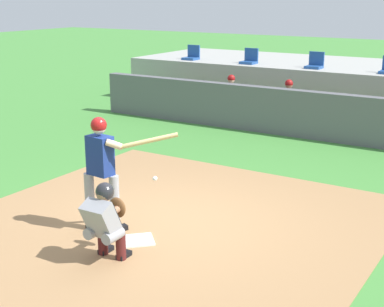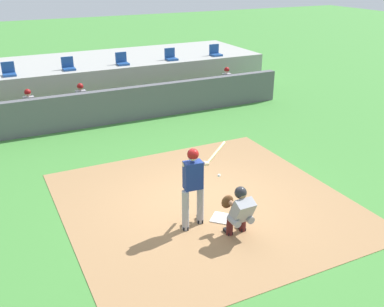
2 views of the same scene
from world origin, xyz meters
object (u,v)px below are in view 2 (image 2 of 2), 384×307
Objects in this scene: dugout_player_0 at (30,108)px; stadium_seat_1 at (9,72)px; home_plate at (222,218)px; stadium_seat_4 at (171,57)px; batter_at_plate at (194,183)px; catcher_crouched at (239,210)px; dugout_player_2 at (228,83)px; stadium_seat_2 at (68,66)px; stadium_seat_5 at (215,52)px; dugout_player_1 at (82,101)px; stadium_seat_3 at (122,61)px.

dugout_player_0 is 2.24m from stadium_seat_1.
stadium_seat_4 is at bearing 72.29° from home_plate.
catcher_crouched is (0.66, -0.73, -0.43)m from batter_at_plate.
stadium_seat_2 reaches higher than dugout_player_2.
catcher_crouched is 1.06× the size of dugout_player_2.
dugout_player_2 is 2.27m from stadium_seat_5.
stadium_seat_3 is at bearing 42.94° from dugout_player_1.
stadium_seat_5 is at bearing 76.03° from dugout_player_2.
home_plate is 8.66m from dugout_player_0.
dugout_player_0 and dugout_player_2 have the same top height.
dugout_player_1 is at bearing 180.00° from dugout_player_2.
dugout_player_1 is at bearing -137.06° from stadium_seat_3.
batter_at_plate is 1.30× the size of catcher_crouched.
catcher_crouched is 8.91m from dugout_player_1.
dugout_player_1 is 1.00× the size of dugout_player_2.
home_plate is at bearing -3.46° from batter_at_plate.
stadium_seat_1 reaches higher than home_plate.
home_plate is at bearing -83.92° from stadium_seat_2.
dugout_player_1 is 6.88m from stadium_seat_5.
stadium_seat_1 is (-8.16, 2.03, 0.86)m from dugout_player_2.
dugout_player_2 reaches higher than home_plate.
stadium_seat_5 is (8.67, 0.00, 0.00)m from stadium_seat_1.
dugout_player_2 is (6.01, 0.00, 0.00)m from dugout_player_1.
stadium_seat_1 is (-3.25, 10.18, 1.51)m from home_plate.
stadium_seat_5 is (6.09, 10.14, 0.50)m from batter_at_plate.
dugout_player_1 is (-0.43, 8.10, -0.36)m from batter_at_plate.
stadium_seat_2 and stadium_seat_5 have the same top height.
dugout_player_0 is 4.54m from stadium_seat_3.
catcher_crouched is 2.88× the size of stadium_seat_4.
dugout_player_0 reaches higher than catcher_crouched.
stadium_seat_4 is (3.25, 10.18, 1.51)m from home_plate.
stadium_seat_2 is (-0.41, 10.14, 0.50)m from batter_at_plate.
stadium_seat_1 and stadium_seat_3 have the same top height.
dugout_player_0 is 2.85m from stadium_seat_2.
stadium_seat_2 is (-1.07, 10.87, 0.93)m from catcher_crouched.
batter_at_plate reaches higher than dugout_player_2.
dugout_player_0 is at bearing -161.65° from stadium_seat_4.
dugout_player_2 is at bearing 55.44° from batter_at_plate.
dugout_player_0 is at bearing 109.50° from home_plate.
dugout_player_1 is at bearing 0.00° from dugout_player_0.
batter_at_plate reaches higher than dugout_player_0.
stadium_seat_3 is at bearing 0.00° from stadium_seat_1.
stadium_seat_5 is at bearing 59.01° from batter_at_plate.
stadium_seat_3 is (1.76, 10.14, 0.50)m from batter_at_plate.
catcher_crouched is at bearing -84.36° from stadium_seat_2.
dugout_player_1 is 2.71× the size of stadium_seat_3.
stadium_seat_2 is 4.33m from stadium_seat_4.
stadium_seat_1 is at bearing 166.00° from dugout_player_2.
dugout_player_1 is at bearing -43.47° from stadium_seat_1.
stadium_seat_4 and stadium_seat_5 have the same top height.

